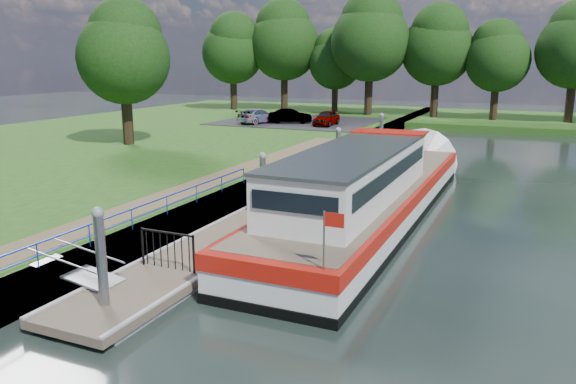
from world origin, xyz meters
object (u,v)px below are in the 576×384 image
at_px(car_a, 326,118).
at_px(car_b, 291,116).
at_px(pontoon, 306,197).
at_px(car_c, 258,116).
at_px(barge, 374,191).

bearing_deg(car_a, car_b, 173.05).
distance_m(pontoon, car_b, 25.58).
bearing_deg(car_c, barge, 142.16).
bearing_deg(barge, car_a, 114.37).
bearing_deg(car_a, pontoon, -72.94).
height_order(car_a, car_b, car_a).
height_order(barge, car_b, barge).
distance_m(pontoon, barge, 3.95).
distance_m(car_a, car_b, 3.62).
height_order(pontoon, car_c, car_c).
bearing_deg(pontoon, car_c, 121.76).
height_order(pontoon, barge, barge).
bearing_deg(barge, car_c, 126.41).
xyz_separation_m(car_a, car_c, (-6.27, -0.78, -0.01)).
relative_size(pontoon, car_c, 6.83).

